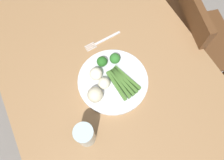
% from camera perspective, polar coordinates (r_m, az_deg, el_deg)
% --- Properties ---
extents(ground_plane, '(6.00, 6.00, 0.02)m').
position_cam_1_polar(ground_plane, '(1.57, -0.13, -10.80)').
color(ground_plane, gray).
extents(dining_table, '(1.28, 0.80, 0.76)m').
position_cam_1_polar(dining_table, '(0.94, -0.21, -2.38)').
color(dining_table, '#9E754C').
rests_on(dining_table, ground_plane).
extents(chair, '(0.48, 0.48, 0.87)m').
position_cam_1_polar(chair, '(1.29, 19.78, 9.72)').
color(chair, brown).
rests_on(chair, ground_plane).
extents(plate, '(0.27, 0.27, 0.01)m').
position_cam_1_polar(plate, '(0.82, -0.00, -0.34)').
color(plate, white).
rests_on(plate, dining_table).
extents(asparagus_bundle, '(0.14, 0.09, 0.01)m').
position_cam_1_polar(asparagus_bundle, '(0.80, 2.79, -0.51)').
color(asparagus_bundle, '#47752D').
rests_on(asparagus_bundle, plate).
extents(broccoli_outer_edge, '(0.04, 0.04, 0.05)m').
position_cam_1_polar(broccoli_outer_edge, '(0.81, -2.70, 4.94)').
color(broccoli_outer_edge, '#568E33').
rests_on(broccoli_outer_edge, plate).
extents(broccoli_back, '(0.04, 0.04, 0.05)m').
position_cam_1_polar(broccoli_back, '(0.82, 0.78, 5.78)').
color(broccoli_back, '#609E3D').
rests_on(broccoli_back, plate).
extents(cauliflower_back_right, '(0.06, 0.06, 0.06)m').
position_cam_1_polar(cauliflower_back_right, '(0.76, -4.52, -3.95)').
color(cauliflower_back_right, beige).
rests_on(cauliflower_back_right, plate).
extents(cauliflower_front, '(0.04, 0.04, 0.04)m').
position_cam_1_polar(cauliflower_front, '(0.78, -2.12, -0.86)').
color(cauliflower_front, silver).
rests_on(cauliflower_front, plate).
extents(cauliflower_right, '(0.05, 0.05, 0.05)m').
position_cam_1_polar(cauliflower_right, '(0.80, -4.32, 1.67)').
color(cauliflower_right, white).
rests_on(cauliflower_right, plate).
extents(fork, '(0.03, 0.17, 0.00)m').
position_cam_1_polar(fork, '(0.91, -2.57, 10.47)').
color(fork, silver).
rests_on(fork, dining_table).
extents(water_glass, '(0.06, 0.06, 0.11)m').
position_cam_1_polar(water_glass, '(0.72, -7.21, -14.41)').
color(water_glass, silver).
rests_on(water_glass, dining_table).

